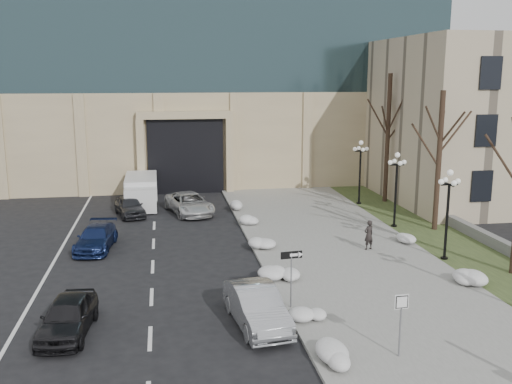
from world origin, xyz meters
TOP-DOWN VIEW (x-y plane):
  - sidewalk at (3.50, 14.00)m, footprint 9.00×40.00m
  - curb at (-1.00, 14.00)m, footprint 0.30×40.00m
  - grass_strip at (10.00, 14.00)m, footprint 4.00×40.00m
  - stone_wall at (12.00, 16.00)m, footprint 0.50×30.00m
  - car_a at (-9.46, 6.86)m, footprint 2.04×4.26m
  - car_b at (-2.50, 6.48)m, footprint 2.17×4.77m
  - car_c at (-9.57, 17.48)m, footprint 2.29×4.59m
  - car_d at (-4.11, 24.90)m, footprint 3.58×5.59m
  - car_e at (-8.14, 24.91)m, footprint 2.54×4.22m
  - pedestrian at (4.99, 14.64)m, footprint 0.69×0.58m
  - box_truck at (-7.45, 28.10)m, footprint 2.38×6.51m
  - one_way_sign at (-0.75, 7.63)m, footprint 0.94×0.26m
  - keep_sign at (1.77, 3.05)m, footprint 0.50×0.08m
  - snow_clump_b at (-0.65, 2.83)m, footprint 1.10×1.60m
  - snow_clump_c at (-0.48, 6.60)m, footprint 1.10×1.60m
  - snow_clump_d at (-0.73, 11.34)m, footprint 1.10×1.60m
  - snow_clump_e at (-0.65, 16.12)m, footprint 1.10×1.60m
  - snow_clump_f at (-0.37, 20.78)m, footprint 1.10×1.60m
  - snow_clump_g at (-0.81, 25.22)m, footprint 1.10×1.60m
  - snow_clump_i at (7.77, 9.14)m, footprint 1.10×1.60m
  - snow_clump_j at (7.80, 15.50)m, footprint 1.10×1.60m
  - snow_clump_k at (-0.44, 10.68)m, footprint 1.10×1.60m
  - lamppost_b at (8.30, 12.50)m, footprint 1.18×1.18m
  - lamppost_c at (8.30, 19.00)m, footprint 1.18×1.18m
  - lamppost_d at (8.30, 25.50)m, footprint 1.18×1.18m
  - tree_mid at (10.50, 18.00)m, footprint 3.20×3.20m
  - tree_far at (10.50, 26.00)m, footprint 3.20×3.20m

SIDE VIEW (x-z plane):
  - grass_strip at x=10.00m, z-range 0.00..0.10m
  - sidewalk at x=3.50m, z-range 0.00..0.12m
  - curb at x=-1.00m, z-range 0.00..0.14m
  - snow_clump_b at x=-0.65m, z-range 0.12..0.48m
  - snow_clump_c at x=-0.48m, z-range 0.12..0.48m
  - snow_clump_d at x=-0.73m, z-range 0.12..0.48m
  - snow_clump_e at x=-0.65m, z-range 0.12..0.48m
  - snow_clump_f at x=-0.37m, z-range 0.12..0.48m
  - snow_clump_g at x=-0.81m, z-range 0.12..0.48m
  - snow_clump_i at x=7.77m, z-range 0.12..0.48m
  - snow_clump_j at x=7.80m, z-range 0.12..0.48m
  - snow_clump_k at x=-0.44m, z-range 0.12..0.48m
  - stone_wall at x=12.00m, z-range 0.00..0.70m
  - car_c at x=-9.57m, z-range 0.00..1.28m
  - car_e at x=-8.14m, z-range 0.00..1.35m
  - car_a at x=-9.46m, z-range 0.00..1.41m
  - car_d at x=-4.11m, z-range 0.00..1.43m
  - car_b at x=-2.50m, z-range 0.00..1.52m
  - pedestrian at x=4.99m, z-range 0.12..1.75m
  - box_truck at x=-7.45m, z-range -0.03..2.03m
  - keep_sign at x=1.77m, z-range 0.54..2.85m
  - one_way_sign at x=-0.75m, z-range 0.82..3.32m
  - lamppost_b at x=8.30m, z-range 0.69..5.45m
  - lamppost_c at x=8.30m, z-range 0.69..5.45m
  - lamppost_d at x=8.30m, z-range 0.69..5.45m
  - tree_mid at x=10.50m, z-range 1.25..9.75m
  - tree_far at x=10.50m, z-range 1.40..10.90m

